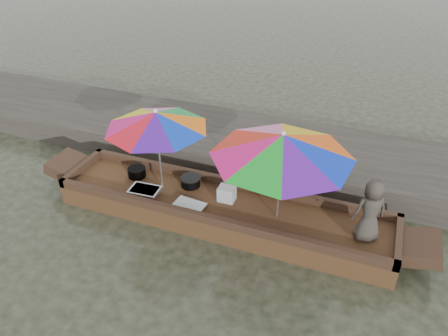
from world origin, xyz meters
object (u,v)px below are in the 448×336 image
(cooking_pot, at_px, (137,172))
(tray_scallop, at_px, (189,207))
(vendor, at_px, (370,211))
(supply_bag, at_px, (227,194))
(umbrella_bow, at_px, (159,152))
(umbrella_stern, at_px, (280,177))
(boat_hull, at_px, (222,212))
(charcoal_grill, at_px, (191,182))
(tray_crayfish, at_px, (145,191))

(cooking_pot, bearing_deg, tray_scallop, -22.12)
(cooking_pot, height_order, vendor, vendor)
(supply_bag, bearing_deg, umbrella_bow, -174.08)
(vendor, height_order, umbrella_stern, umbrella_stern)
(tray_scallop, relative_size, supply_bag, 1.87)
(boat_hull, distance_m, tray_scallop, 0.60)
(umbrella_stern, bearing_deg, umbrella_bow, 180.00)
(charcoal_grill, bearing_deg, tray_crayfish, -142.03)
(boat_hull, bearing_deg, vendor, -0.41)
(umbrella_bow, bearing_deg, tray_scallop, -25.57)
(tray_crayfish, bearing_deg, supply_bag, 13.32)
(umbrella_bow, height_order, umbrella_stern, same)
(boat_hull, bearing_deg, umbrella_bow, 180.00)
(tray_scallop, height_order, umbrella_bow, umbrella_bow)
(umbrella_stern, bearing_deg, cooking_pot, 175.53)
(cooking_pot, xyz_separation_m, umbrella_stern, (2.72, -0.21, 0.69))
(tray_scallop, distance_m, supply_bag, 0.68)
(umbrella_stern, bearing_deg, tray_crayfish, -174.80)
(umbrella_bow, distance_m, umbrella_stern, 2.08)
(tray_crayfish, xyz_separation_m, supply_bag, (1.40, 0.33, 0.09))
(boat_hull, height_order, umbrella_stern, umbrella_stern)
(cooking_pot, relative_size, tray_scallop, 0.62)
(supply_bag, xyz_separation_m, umbrella_bow, (-1.17, -0.12, 0.65))
(boat_hull, relative_size, charcoal_grill, 16.68)
(cooking_pot, height_order, tray_crayfish, cooking_pot)
(tray_scallop, bearing_deg, vendor, 6.08)
(umbrella_bow, xyz_separation_m, umbrella_stern, (2.08, 0.00, 0.00))
(cooking_pot, relative_size, umbrella_bow, 0.19)
(cooking_pot, bearing_deg, tray_crayfish, -46.19)
(boat_hull, distance_m, umbrella_stern, 1.35)
(supply_bag, bearing_deg, vendor, -3.44)
(supply_bag, relative_size, umbrella_stern, 0.13)
(supply_bag, height_order, umbrella_bow, umbrella_bow)
(umbrella_bow, bearing_deg, supply_bag, 5.92)
(supply_bag, bearing_deg, tray_crayfish, -166.68)
(tray_crayfish, height_order, umbrella_stern, umbrella_stern)
(boat_hull, height_order, tray_scallop, tray_scallop)
(cooking_pot, height_order, supply_bag, supply_bag)
(charcoal_grill, distance_m, vendor, 3.09)
(charcoal_grill, xyz_separation_m, umbrella_bow, (-0.41, -0.29, 0.69))
(supply_bag, xyz_separation_m, umbrella_stern, (0.91, -0.12, 0.65))
(supply_bag, bearing_deg, tray_scallop, -139.40)
(vendor, bearing_deg, charcoal_grill, -35.18)
(boat_hull, xyz_separation_m, umbrella_bow, (-1.12, 0.00, 0.95))
(tray_crayfish, bearing_deg, boat_hull, 8.81)
(cooking_pot, relative_size, tray_crayfish, 0.62)
(cooking_pot, distance_m, tray_scallop, 1.40)
(cooking_pot, distance_m, umbrella_stern, 2.81)
(supply_bag, bearing_deg, charcoal_grill, 167.24)
(umbrella_bow, bearing_deg, cooking_pot, 161.61)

